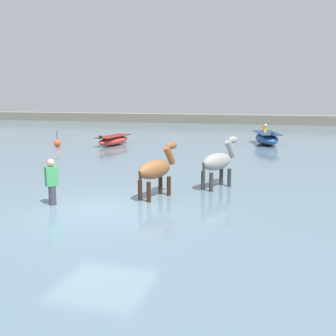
{
  "coord_description": "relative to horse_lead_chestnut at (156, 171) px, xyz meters",
  "views": [
    {
      "loc": [
        4.35,
        -9.25,
        3.32
      ],
      "look_at": [
        0.78,
        3.82,
        0.84
      ],
      "focal_mm": 42.04,
      "sensor_mm": 36.0,
      "label": 1
    }
  ],
  "objects": [
    {
      "name": "ground_plane",
      "position": [
        -1.01,
        -1.68,
        -1.15
      ],
      "size": [
        120.0,
        120.0,
        0.0
      ],
      "primitive_type": "plane",
      "color": "#666051"
    },
    {
      "name": "water_surface",
      "position": [
        -1.01,
        8.32,
        -0.98
      ],
      "size": [
        90.0,
        90.0,
        0.34
      ],
      "primitive_type": "cube",
      "color": "slate",
      "rests_on": "ground"
    },
    {
      "name": "channel_buoy",
      "position": [
        -9.28,
        10.0,
        -0.6
      ],
      "size": [
        0.4,
        0.4,
        0.92
      ],
      "color": "#E54C1E",
      "rests_on": "water_surface"
    },
    {
      "name": "person_wading_mid",
      "position": [
        -2.55,
        -1.55,
        -0.28
      ],
      "size": [
        0.36,
        0.37,
        1.63
      ],
      "color": "#383842",
      "rests_on": "ground"
    },
    {
      "name": "horse_trailing_grey",
      "position": [
        1.59,
        1.73,
        0.03
      ],
      "size": [
        1.17,
        1.74,
        1.98
      ],
      "color": "gray",
      "rests_on": "ground"
    },
    {
      "name": "boat_near_port",
      "position": [
        -6.27,
        11.51,
        -0.52
      ],
      "size": [
        1.34,
        3.22,
        0.72
      ],
      "color": "#BC382D",
      "rests_on": "water_surface"
    },
    {
      "name": "far_shoreline",
      "position": [
        -1.01,
        33.14,
        -0.49
      ],
      "size": [
        80.0,
        2.4,
        1.32
      ],
      "primitive_type": "cube",
      "color": "#706B5B",
      "rests_on": "ground"
    },
    {
      "name": "boat_distant_east",
      "position": [
        2.84,
        14.45,
        -0.44
      ],
      "size": [
        1.95,
        3.61,
        1.22
      ],
      "color": "#28518E",
      "rests_on": "water_surface"
    },
    {
      "name": "horse_lead_chestnut",
      "position": [
        0.0,
        0.0,
        0.0
      ],
      "size": [
        0.97,
        1.76,
        1.94
      ],
      "color": "brown",
      "rests_on": "ground"
    }
  ]
}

